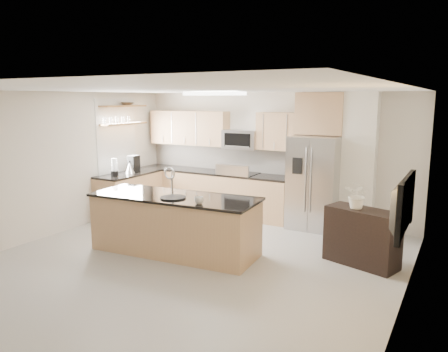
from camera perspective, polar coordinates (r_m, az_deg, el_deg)
The scene contains 26 objects.
floor at distance 6.69m, azimuth -5.21°, elevation -11.67°, with size 6.50×6.50×0.00m, color #9C9994.
ceiling at distance 6.22m, azimuth -5.60°, elevation 11.20°, with size 6.00×6.50×0.02m, color white.
wall_back at distance 9.15m, azimuth 6.22°, elevation 2.65°, with size 6.00×0.02×2.60m, color beige.
wall_left at distance 8.38m, azimuth -22.56°, elevation 1.25°, with size 0.02×6.50×2.60m, color beige.
wall_right at distance 5.27m, azimuth 22.63°, elevation -3.57°, with size 0.02×6.50×2.60m, color beige.
back_counter at distance 9.56m, azimuth -1.41°, elevation -2.01°, with size 3.55×0.66×1.44m.
left_counter at distance 9.54m, azimuth -12.28°, elevation -2.33°, with size 0.66×1.50×0.92m.
range at distance 9.25m, azimuth 1.90°, elevation -2.42°, with size 0.76×0.64×1.14m.
upper_cabinets at distance 9.54m, azimuth -1.37°, elevation 6.18°, with size 3.50×0.33×0.75m.
microwave at distance 9.18m, azimuth 2.29°, elevation 4.80°, with size 0.76×0.40×0.40m.
refrigerator at distance 8.51m, azimuth 11.75°, elevation -0.86°, with size 0.92×0.78×1.78m.
partition_column at distance 8.47m, azimuth 17.22°, elevation 1.66°, with size 0.60×0.30×2.60m, color white.
window at distance 9.57m, azimuth -13.91°, elevation 4.85°, with size 0.04×1.15×1.65m.
shelf_lower at distance 9.53m, azimuth -13.01°, elevation 6.68°, with size 0.30×1.20×0.04m, color olive.
shelf_upper at distance 9.52m, azimuth -13.10°, elevation 8.90°, with size 0.30×1.20×0.04m, color olive.
ceiling_fixture at distance 7.78m, azimuth -1.23°, elevation 10.72°, with size 1.00×0.50×0.06m, color white.
island at distance 7.14m, azimuth -6.43°, elevation -6.24°, with size 2.80×1.19×1.37m.
credenza at distance 6.91m, azimuth 17.57°, elevation -7.61°, with size 1.07×0.45×0.86m, color black.
cup at distance 6.43m, azimuth -3.29°, elevation -3.19°, with size 0.14×0.14×0.11m, color silver.
platter at distance 6.83m, azimuth -6.67°, elevation -2.82°, with size 0.40×0.40×0.02m, color black.
blender at distance 9.13m, azimuth -14.12°, elevation 0.98°, with size 0.16×0.16×0.36m.
kettle at distance 9.40m, azimuth -12.22°, elevation 1.05°, with size 0.21×0.21×0.26m.
coffee_maker at distance 9.58m, azimuth -11.76°, elevation 1.55°, with size 0.19×0.23×0.35m.
bowl at distance 9.64m, azimuth -12.47°, elevation 9.29°, with size 0.35×0.35×0.08m, color #AEAEB0.
flower_vase at distance 6.75m, azimuth 17.15°, elevation -1.56°, with size 0.55×0.48×0.61m, color silver.
television at distance 5.08m, azimuth 21.39°, elevation -3.41°, with size 1.08×0.14×0.62m, color black.
Camera 1 is at (3.54, -5.11, 2.47)m, focal length 35.00 mm.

